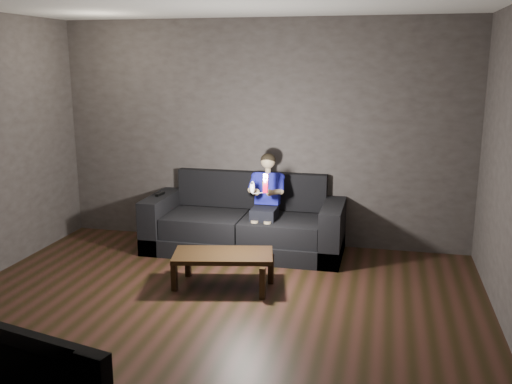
# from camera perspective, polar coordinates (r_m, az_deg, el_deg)

# --- Properties ---
(floor) EXTENTS (5.00, 5.00, 0.00)m
(floor) POSITION_cam_1_polar(r_m,az_deg,el_deg) (4.95, -5.91, -13.55)
(floor) COLOR black
(floor) RESTS_ON ground
(back_wall) EXTENTS (5.00, 0.04, 2.70)m
(back_wall) POSITION_cam_1_polar(r_m,az_deg,el_deg) (6.90, 0.57, 5.85)
(back_wall) COLOR #35302E
(back_wall) RESTS_ON ground
(sofa) EXTENTS (2.31, 1.00, 0.89)m
(sofa) POSITION_cam_1_polar(r_m,az_deg,el_deg) (6.79, -1.04, -3.41)
(sofa) COLOR black
(sofa) RESTS_ON floor
(child) EXTENTS (0.42, 0.51, 1.03)m
(child) POSITION_cam_1_polar(r_m,az_deg,el_deg) (6.55, 1.02, -0.16)
(child) COLOR black
(child) RESTS_ON sofa
(wii_remote_red) EXTENTS (0.05, 0.08, 0.21)m
(wii_remote_red) POSITION_cam_1_polar(r_m,az_deg,el_deg) (6.11, 0.97, 0.88)
(wii_remote_red) COLOR #ED032F
(wii_remote_red) RESTS_ON child
(nunchuk_white) EXTENTS (0.07, 0.09, 0.14)m
(nunchuk_white) POSITION_cam_1_polar(r_m,az_deg,el_deg) (6.16, -0.37, 0.48)
(nunchuk_white) COLOR white
(nunchuk_white) RESTS_ON child
(wii_remote_black) EXTENTS (0.06, 0.17, 0.03)m
(wii_remote_black) POSITION_cam_1_polar(r_m,az_deg,el_deg) (6.94, -9.57, -0.21)
(wii_remote_black) COLOR black
(wii_remote_black) RESTS_ON sofa
(coffee_table) EXTENTS (1.05, 0.68, 0.35)m
(coffee_table) POSITION_cam_1_polar(r_m,az_deg,el_deg) (5.68, -3.30, -6.58)
(coffee_table) COLOR black
(coffee_table) RESTS_ON floor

